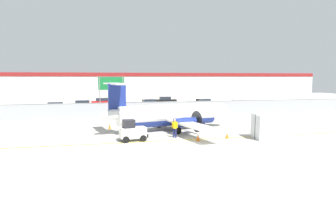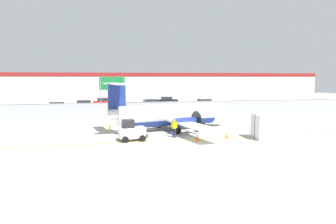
{
  "view_description": "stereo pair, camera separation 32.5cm",
  "coord_description": "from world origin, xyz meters",
  "px_view_note": "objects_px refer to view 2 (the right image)",
  "views": [
    {
      "loc": [
        -7.33,
        -22.74,
        5.42
      ],
      "look_at": [
        -0.42,
        7.92,
        1.8
      ],
      "focal_mm": 32.0,
      "sensor_mm": 36.0,
      "label": 1
    },
    {
      "loc": [
        -7.02,
        -22.81,
        5.42
      ],
      "look_at": [
        -0.42,
        7.92,
        1.8
      ],
      "focal_mm": 32.0,
      "sensor_mm": 36.0,
      "label": 2
    }
  ],
  "objects_px": {
    "baggage_tug": "(132,131)",
    "traffic_cone_far_right": "(227,135)",
    "parked_car_2": "(104,102)",
    "parked_car_6": "(204,103)",
    "ground_crew_worker": "(174,127)",
    "traffic_cone_near_right": "(110,126)",
    "traffic_cone_far_left": "(197,137)",
    "parked_car_4": "(151,104)",
    "cargo_container": "(268,127)",
    "traffic_cone_near_left": "(195,126)",
    "highway_sign": "(112,87)",
    "parked_car_3": "(130,107)",
    "parked_car_5": "(167,101)",
    "parked_car_7": "(242,105)",
    "commuter_airplane": "(172,115)",
    "parked_car_0": "(58,107)",
    "parked_car_1": "(85,105)"
  },
  "relations": [
    {
      "from": "parked_car_2",
      "to": "parked_car_3",
      "type": "distance_m",
      "value": 11.53
    },
    {
      "from": "ground_crew_worker",
      "to": "traffic_cone_far_left",
      "type": "xyz_separation_m",
      "value": [
        1.64,
        -1.75,
        -0.64
      ]
    },
    {
      "from": "parked_car_1",
      "to": "highway_sign",
      "type": "distance_m",
      "value": 10.24
    },
    {
      "from": "parked_car_3",
      "to": "parked_car_5",
      "type": "bearing_deg",
      "value": -121.29
    },
    {
      "from": "parked_car_2",
      "to": "parked_car_0",
      "type": "bearing_deg",
      "value": -131.35
    },
    {
      "from": "traffic_cone_near_right",
      "to": "cargo_container",
      "type": "bearing_deg",
      "value": -31.72
    },
    {
      "from": "parked_car_6",
      "to": "commuter_airplane",
      "type": "bearing_deg",
      "value": 59.34
    },
    {
      "from": "traffic_cone_near_right",
      "to": "parked_car_1",
      "type": "relative_size",
      "value": 0.15
    },
    {
      "from": "parked_car_2",
      "to": "highway_sign",
      "type": "height_order",
      "value": "highway_sign"
    },
    {
      "from": "traffic_cone_far_right",
      "to": "parked_car_0",
      "type": "xyz_separation_m",
      "value": [
        -17.72,
        23.94,
        0.58
      ]
    },
    {
      "from": "traffic_cone_near_right",
      "to": "parked_car_1",
      "type": "xyz_separation_m",
      "value": [
        -3.71,
        19.42,
        0.58
      ]
    },
    {
      "from": "ground_crew_worker",
      "to": "parked_car_6",
      "type": "distance_m",
      "value": 26.57
    },
    {
      "from": "parked_car_0",
      "to": "traffic_cone_far_left",
      "type": "bearing_deg",
      "value": -65.16
    },
    {
      "from": "cargo_container",
      "to": "traffic_cone_far_right",
      "type": "distance_m",
      "value": 3.66
    },
    {
      "from": "traffic_cone_far_right",
      "to": "parked_car_2",
      "type": "xyz_separation_m",
      "value": [
        -10.68,
        32.21,
        0.58
      ]
    },
    {
      "from": "parked_car_2",
      "to": "parked_car_6",
      "type": "distance_m",
      "value": 18.53
    },
    {
      "from": "parked_car_3",
      "to": "parked_car_5",
      "type": "height_order",
      "value": "same"
    },
    {
      "from": "traffic_cone_near_right",
      "to": "parked_car_6",
      "type": "bearing_deg",
      "value": 47.13
    },
    {
      "from": "traffic_cone_far_left",
      "to": "parked_car_2",
      "type": "distance_m",
      "value": 33.54
    },
    {
      "from": "traffic_cone_near_right",
      "to": "commuter_airplane",
      "type": "bearing_deg",
      "value": -20.28
    },
    {
      "from": "commuter_airplane",
      "to": "cargo_container",
      "type": "height_order",
      "value": "commuter_airplane"
    },
    {
      "from": "traffic_cone_near_left",
      "to": "traffic_cone_far_left",
      "type": "relative_size",
      "value": 1.0
    },
    {
      "from": "baggage_tug",
      "to": "parked_car_3",
      "type": "distance_m",
      "value": 20.71
    },
    {
      "from": "cargo_container",
      "to": "parked_car_4",
      "type": "distance_m",
      "value": 28.5
    },
    {
      "from": "cargo_container",
      "to": "parked_car_7",
      "type": "distance_m",
      "value": 23.82
    },
    {
      "from": "commuter_airplane",
      "to": "ground_crew_worker",
      "type": "xyz_separation_m",
      "value": [
        -0.69,
        -3.77,
        -0.65
      ]
    },
    {
      "from": "ground_crew_worker",
      "to": "cargo_container",
      "type": "distance_m",
      "value": 8.3
    },
    {
      "from": "ground_crew_worker",
      "to": "traffic_cone_far_right",
      "type": "relative_size",
      "value": 2.66
    },
    {
      "from": "traffic_cone_near_left",
      "to": "parked_car_6",
      "type": "distance_m",
      "value": 21.44
    },
    {
      "from": "traffic_cone_far_right",
      "to": "parked_car_2",
      "type": "bearing_deg",
      "value": 108.35
    },
    {
      "from": "parked_car_2",
      "to": "parked_car_6",
      "type": "relative_size",
      "value": 0.98
    },
    {
      "from": "commuter_airplane",
      "to": "traffic_cone_far_left",
      "type": "xyz_separation_m",
      "value": [
        0.95,
        -5.52,
        -1.29
      ]
    },
    {
      "from": "baggage_tug",
      "to": "traffic_cone_far_left",
      "type": "distance_m",
      "value": 5.69
    },
    {
      "from": "parked_car_3",
      "to": "traffic_cone_far_left",
      "type": "bearing_deg",
      "value": 103.89
    },
    {
      "from": "cargo_container",
      "to": "parked_car_5",
      "type": "xyz_separation_m",
      "value": [
        -1.91,
        34.18,
        -0.21
      ]
    },
    {
      "from": "commuter_airplane",
      "to": "traffic_cone_far_right",
      "type": "distance_m",
      "value": 6.52
    },
    {
      "from": "parked_car_4",
      "to": "parked_car_7",
      "type": "distance_m",
      "value": 15.5
    },
    {
      "from": "traffic_cone_near_right",
      "to": "highway_sign",
      "type": "height_order",
      "value": "highway_sign"
    },
    {
      "from": "ground_crew_worker",
      "to": "parked_car_7",
      "type": "bearing_deg",
      "value": 169.88
    },
    {
      "from": "parked_car_6",
      "to": "traffic_cone_near_right",
      "type": "bearing_deg",
      "value": 43.56
    },
    {
      "from": "traffic_cone_far_left",
      "to": "parked_car_4",
      "type": "bearing_deg",
      "value": 89.68
    },
    {
      "from": "parked_car_0",
      "to": "parked_car_1",
      "type": "xyz_separation_m",
      "value": [
        3.86,
        2.92,
        0.0
      ]
    },
    {
      "from": "parked_car_2",
      "to": "cargo_container",
      "type": "bearing_deg",
      "value": -67.86
    },
    {
      "from": "parked_car_4",
      "to": "parked_car_6",
      "type": "relative_size",
      "value": 1.01
    },
    {
      "from": "parked_car_0",
      "to": "cargo_container",
      "type": "bearing_deg",
      "value": -56.15
    },
    {
      "from": "baggage_tug",
      "to": "traffic_cone_far_right",
      "type": "relative_size",
      "value": 3.86
    },
    {
      "from": "traffic_cone_far_left",
      "to": "parked_car_7",
      "type": "height_order",
      "value": "parked_car_7"
    },
    {
      "from": "parked_car_2",
      "to": "parked_car_6",
      "type": "xyz_separation_m",
      "value": [
        17.27,
        -6.72,
        0.0
      ]
    },
    {
      "from": "parked_car_5",
      "to": "traffic_cone_near_left",
      "type": "bearing_deg",
      "value": -91.65
    },
    {
      "from": "cargo_container",
      "to": "parked_car_1",
      "type": "xyz_separation_m",
      "value": [
        -17.31,
        27.83,
        -0.21
      ]
    }
  ]
}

